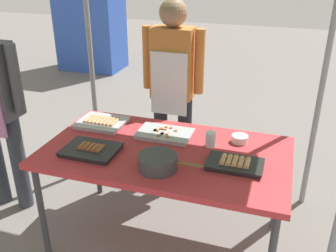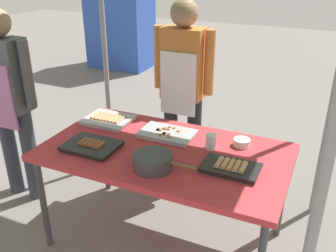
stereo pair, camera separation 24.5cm
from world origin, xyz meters
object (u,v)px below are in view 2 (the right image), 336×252
object	(u,v)px
tray_grilled_sausages	(231,167)
tray_pork_links	(92,146)
drink_cup_near_edge	(211,141)
cooking_wok	(153,161)
vendor_woman	(183,81)
customer_nearby	(8,93)
tray_spring_rolls	(108,120)
stall_table	(165,157)
neighbor_stall_left	(120,12)
condiment_bowl	(242,142)
tray_meat_skewers	(167,134)

from	to	relation	value
tray_grilled_sausages	tray_pork_links	size ratio (longest dim) A/B	0.97
tray_grilled_sausages	drink_cup_near_edge	bearing A→B (deg)	131.99
tray_grilled_sausages	cooking_wok	xyz separation A→B (m)	(-0.43, -0.16, 0.03)
vendor_woman	customer_nearby	distance (m)	1.38
tray_spring_rolls	drink_cup_near_edge	size ratio (longest dim) A/B	3.49
vendor_woman	drink_cup_near_edge	bearing A→B (deg)	125.63
stall_table	tray_pork_links	bearing A→B (deg)	-158.10
vendor_woman	neighbor_stall_left	distance (m)	3.91
drink_cup_near_edge	stall_table	bearing A→B (deg)	-151.81
cooking_wok	drink_cup_near_edge	world-z (taller)	drink_cup_near_edge
vendor_woman	customer_nearby	size ratio (longest dim) A/B	1.02
tray_grilled_sausages	condiment_bowl	xyz separation A→B (m)	(-0.02, 0.34, 0.00)
cooking_wok	vendor_woman	xyz separation A→B (m)	(-0.23, 1.03, 0.16)
tray_pork_links	cooking_wok	size ratio (longest dim) A/B	0.88
condiment_bowl	drink_cup_near_edge	bearing A→B (deg)	-146.36
tray_meat_skewers	neighbor_stall_left	size ratio (longest dim) A/B	0.20
stall_table	tray_spring_rolls	bearing A→B (deg)	158.85
tray_grilled_sausages	condiment_bowl	size ratio (longest dim) A/B	3.02
condiment_bowl	customer_nearby	xyz separation A→B (m)	(-1.80, -0.22, 0.15)
tray_grilled_sausages	drink_cup_near_edge	size ratio (longest dim) A/B	3.41
stall_table	drink_cup_near_edge	size ratio (longest dim) A/B	16.08
tray_spring_rolls	neighbor_stall_left	distance (m)	4.18
tray_spring_rolls	condiment_bowl	size ratio (longest dim) A/B	3.09
tray_pork_links	tray_grilled_sausages	bearing A→B (deg)	6.61
stall_table	vendor_woman	xyz separation A→B (m)	(-0.20, 0.80, 0.26)
stall_table	tray_meat_skewers	distance (m)	0.21
condiment_bowl	tray_meat_skewers	bearing A→B (deg)	-172.22
tray_meat_skewers	neighbor_stall_left	bearing A→B (deg)	125.03
stall_table	tray_grilled_sausages	distance (m)	0.47
stall_table	tray_spring_rolls	world-z (taller)	tray_spring_rolls
customer_nearby	tray_grilled_sausages	bearing A→B (deg)	-3.49
drink_cup_near_edge	condiment_bowl	bearing A→B (deg)	33.64
neighbor_stall_left	vendor_woman	bearing A→B (deg)	-51.46
vendor_woman	tray_grilled_sausages	bearing A→B (deg)	127.33
tray_meat_skewers	condiment_bowl	size ratio (longest dim) A/B	3.38
tray_grilled_sausages	tray_meat_skewers	xyz separation A→B (m)	(-0.53, 0.27, -0.00)
condiment_bowl	customer_nearby	size ratio (longest dim) A/B	0.07
drink_cup_near_edge	neighbor_stall_left	size ratio (longest dim) A/B	0.05
cooking_wok	customer_nearby	distance (m)	1.42
vendor_woman	stall_table	bearing A→B (deg)	104.15
tray_pork_links	drink_cup_near_edge	world-z (taller)	drink_cup_near_edge
cooking_wok	drink_cup_near_edge	size ratio (longest dim) A/B	3.99
vendor_woman	customer_nearby	bearing A→B (deg)	33.35
customer_nearby	neighbor_stall_left	size ratio (longest dim) A/B	0.83
tray_meat_skewers	drink_cup_near_edge	world-z (taller)	drink_cup_near_edge
tray_meat_skewers	condiment_bowl	bearing A→B (deg)	7.78
cooking_wok	condiment_bowl	xyz separation A→B (m)	(0.41, 0.50, -0.03)
stall_table	drink_cup_near_edge	distance (m)	0.32
stall_table	neighbor_stall_left	bearing A→B (deg)	124.38
tray_grilled_sausages	tray_pork_links	distance (m)	0.92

